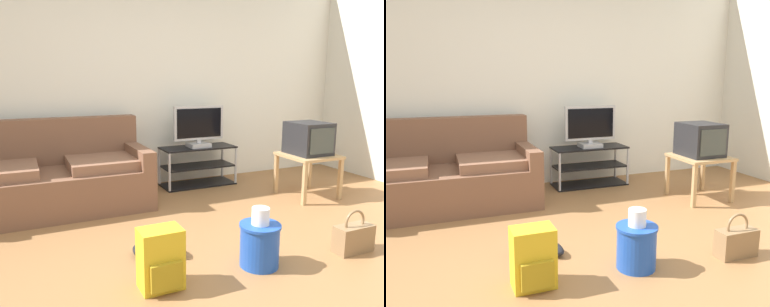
# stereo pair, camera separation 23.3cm
# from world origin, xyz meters

# --- Properties ---
(ground_plane) EXTENTS (9.00, 9.80, 0.02)m
(ground_plane) POSITION_xyz_m (0.00, 0.00, -0.01)
(ground_plane) COLOR olive
(wall_back) EXTENTS (9.00, 0.10, 2.70)m
(wall_back) POSITION_xyz_m (0.00, 2.45, 1.35)
(wall_back) COLOR silver
(wall_back) RESTS_ON ground_plane
(couch) EXTENTS (1.86, 0.90, 0.89)m
(couch) POSITION_xyz_m (-0.91, 1.91, 0.32)
(couch) COLOR brown
(couch) RESTS_ON ground_plane
(tv_stand) EXTENTS (0.91, 0.38, 0.48)m
(tv_stand) POSITION_xyz_m (0.79, 2.12, 0.24)
(tv_stand) COLOR black
(tv_stand) RESTS_ON ground_plane
(flat_tv) EXTENTS (0.64, 0.22, 0.50)m
(flat_tv) POSITION_xyz_m (0.79, 2.10, 0.73)
(flat_tv) COLOR #B2B2B7
(flat_tv) RESTS_ON tv_stand
(side_table) EXTENTS (0.55, 0.55, 0.48)m
(side_table) POSITION_xyz_m (1.71, 1.20, 0.41)
(side_table) COLOR tan
(side_table) RESTS_ON ground_plane
(crt_tv) EXTENTS (0.39, 0.43, 0.35)m
(crt_tv) POSITION_xyz_m (1.71, 1.21, 0.65)
(crt_tv) COLOR #232326
(crt_tv) RESTS_ON side_table
(backpack) EXTENTS (0.27, 0.26, 0.39)m
(backpack) POSITION_xyz_m (-0.43, 0.04, 0.19)
(backpack) COLOR gold
(backpack) RESTS_ON ground_plane
(handbag) EXTENTS (0.31, 0.13, 0.34)m
(handbag) POSITION_xyz_m (1.08, -0.07, 0.11)
(handbag) COLOR olive
(handbag) RESTS_ON ground_plane
(cleaning_bucket) EXTENTS (0.29, 0.29, 0.43)m
(cleaning_bucket) POSITION_xyz_m (0.30, 0.03, 0.18)
(cleaning_bucket) COLOR blue
(cleaning_bucket) RESTS_ON ground_plane
(sneakers_pair) EXTENTS (0.41, 0.31, 0.09)m
(sneakers_pair) POSITION_xyz_m (-0.30, 0.46, 0.04)
(sneakers_pair) COLOR black
(sneakers_pair) RESTS_ON ground_plane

